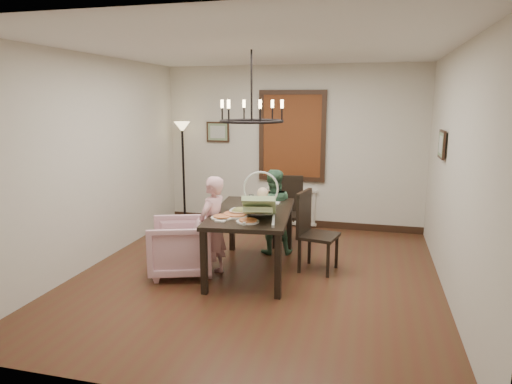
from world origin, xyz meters
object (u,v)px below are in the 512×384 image
at_px(chair_far, 287,211).
at_px(elderly_woman, 213,235).
at_px(chair_right, 319,231).
at_px(seated_man, 273,219).
at_px(armchair, 181,247).
at_px(baby_bouncer, 260,204).
at_px(dining_table, 252,217).
at_px(drinking_glass, 250,205).
at_px(floor_lamp, 184,175).

xyz_separation_m(chair_far, elderly_woman, (-0.68, -1.47, -0.00)).
distance_m(chair_right, seated_man, 0.92).
distance_m(armchair, baby_bouncer, 1.26).
bearing_deg(elderly_woman, armchair, -70.48).
relative_size(dining_table, drinking_glass, 14.08).
xyz_separation_m(armchair, drinking_glass, (0.82, 0.38, 0.51)).
distance_m(dining_table, drinking_glass, 0.17).
height_order(armchair, baby_bouncer, baby_bouncer).
bearing_deg(floor_lamp, chair_far, -21.08).
relative_size(dining_table, armchair, 2.29).
bearing_deg(elderly_woman, chair_right, 125.55).
distance_m(baby_bouncer, floor_lamp, 3.14).
height_order(elderly_woman, floor_lamp, floor_lamp).
height_order(chair_right, armchair, chair_right).
xyz_separation_m(chair_right, elderly_woman, (-1.28, -0.51, 0.00)).
distance_m(chair_far, seated_man, 0.44).
bearing_deg(chair_right, baby_bouncer, 148.41).
height_order(dining_table, floor_lamp, floor_lamp).
distance_m(drinking_glass, floor_lamp, 2.60).
relative_size(baby_bouncer, floor_lamp, 0.34).
xyz_separation_m(chair_far, seated_man, (-0.14, -0.41, -0.02)).
relative_size(armchair, elderly_woman, 0.74).
xyz_separation_m(dining_table, seated_man, (0.10, 0.79, -0.21)).
bearing_deg(drinking_glass, chair_far, 75.70).
relative_size(chair_right, floor_lamp, 0.59).
bearing_deg(armchair, baby_bouncer, 64.71).
xyz_separation_m(chair_right, drinking_glass, (-0.88, -0.18, 0.34)).
xyz_separation_m(chair_right, armchair, (-1.70, -0.56, -0.17)).
distance_m(chair_far, elderly_woman, 1.62).
xyz_separation_m(drinking_glass, floor_lamp, (-1.75, 1.92, 0.03)).
bearing_deg(chair_far, elderly_woman, -124.35).
bearing_deg(floor_lamp, seated_man, -32.30).
distance_m(chair_right, armchair, 1.80).
height_order(chair_right, floor_lamp, floor_lamp).
bearing_deg(armchair, floor_lamp, -177.16).
distance_m(elderly_woman, baby_bouncer, 0.82).
bearing_deg(baby_bouncer, drinking_glass, 105.89).
bearing_deg(chair_right, drinking_glass, 112.91).
relative_size(armchair, seated_man, 0.77).
height_order(dining_table, elderly_woman, elderly_woman).
relative_size(chair_right, elderly_woman, 1.00).
height_order(drinking_glass, floor_lamp, floor_lamp).
xyz_separation_m(armchair, seated_man, (0.96, 1.10, 0.15)).
height_order(elderly_woman, drinking_glass, elderly_woman).
distance_m(elderly_woman, floor_lamp, 2.66).
distance_m(elderly_woman, seated_man, 1.19).
bearing_deg(seated_man, baby_bouncer, 79.86).
bearing_deg(seated_man, chair_right, 128.23).
relative_size(dining_table, elderly_woman, 1.71).
xyz_separation_m(dining_table, chair_right, (0.84, 0.24, -0.19)).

